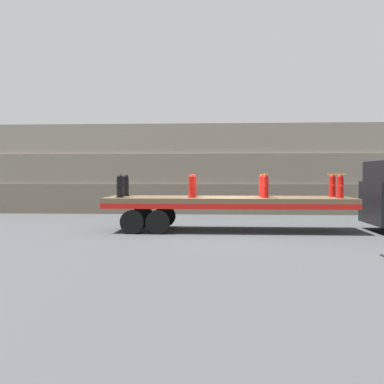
{
  "coord_description": "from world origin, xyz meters",
  "views": [
    {
      "loc": [
        -0.47,
        -16.9,
        2.2
      ],
      "look_at": [
        -1.42,
        0.0,
        1.53
      ],
      "focal_mm": 40.0,
      "sensor_mm": 36.0,
      "label": 1
    }
  ],
  "objects_px": {
    "fire_hydrant_red_near_2": "(265,186)",
    "fire_hydrant_red_near_3": "(340,187)",
    "fire_hydrant_red_far_1": "(193,186)",
    "fire_hydrant_red_far_3": "(332,186)",
    "fire_hydrant_black_far_0": "(126,186)",
    "fire_hydrant_red_far_2": "(262,186)",
    "fire_hydrant_black_near_0": "(120,186)",
    "fire_hydrant_red_near_1": "(192,186)",
    "flatbed_trailer": "(215,203)"
  },
  "relations": [
    {
      "from": "fire_hydrant_red_near_2",
      "to": "fire_hydrant_red_near_3",
      "type": "height_order",
      "value": "same"
    },
    {
      "from": "fire_hydrant_red_far_1",
      "to": "fire_hydrant_red_far_3",
      "type": "xyz_separation_m",
      "value": [
        5.59,
        0.0,
        0.0
      ]
    },
    {
      "from": "fire_hydrant_red_far_1",
      "to": "fire_hydrant_black_far_0",
      "type": "bearing_deg",
      "value": 180.0
    },
    {
      "from": "fire_hydrant_red_near_2",
      "to": "fire_hydrant_red_far_2",
      "type": "xyz_separation_m",
      "value": [
        0.0,
        1.08,
        0.0
      ]
    },
    {
      "from": "fire_hydrant_red_far_1",
      "to": "fire_hydrant_black_near_0",
      "type": "bearing_deg",
      "value": -158.85
    },
    {
      "from": "fire_hydrant_red_near_2",
      "to": "fire_hydrant_red_far_3",
      "type": "height_order",
      "value": "same"
    },
    {
      "from": "fire_hydrant_black_near_0",
      "to": "fire_hydrant_black_far_0",
      "type": "relative_size",
      "value": 1.0
    },
    {
      "from": "fire_hydrant_red_near_1",
      "to": "fire_hydrant_red_far_3",
      "type": "height_order",
      "value": "same"
    },
    {
      "from": "fire_hydrant_red_far_2",
      "to": "fire_hydrant_red_near_3",
      "type": "relative_size",
      "value": 1.0
    },
    {
      "from": "fire_hydrant_black_far_0",
      "to": "fire_hydrant_red_far_2",
      "type": "xyz_separation_m",
      "value": [
        5.59,
        0.0,
        0.0
      ]
    },
    {
      "from": "flatbed_trailer",
      "to": "fire_hydrant_red_near_3",
      "type": "bearing_deg",
      "value": -6.54
    },
    {
      "from": "fire_hydrant_black_near_0",
      "to": "fire_hydrant_black_far_0",
      "type": "bearing_deg",
      "value": 90.0
    },
    {
      "from": "fire_hydrant_red_near_1",
      "to": "fire_hydrant_black_near_0",
      "type": "bearing_deg",
      "value": 180.0
    },
    {
      "from": "fire_hydrant_red_far_1",
      "to": "fire_hydrant_red_far_2",
      "type": "relative_size",
      "value": 1.0
    },
    {
      "from": "fire_hydrant_black_far_0",
      "to": "fire_hydrant_black_near_0",
      "type": "bearing_deg",
      "value": -90.0
    },
    {
      "from": "fire_hydrant_black_far_0",
      "to": "fire_hydrant_red_near_3",
      "type": "bearing_deg",
      "value": -7.35
    },
    {
      "from": "flatbed_trailer",
      "to": "fire_hydrant_red_near_3",
      "type": "distance_m",
      "value": 4.8
    },
    {
      "from": "fire_hydrant_red_far_1",
      "to": "fire_hydrant_red_far_3",
      "type": "relative_size",
      "value": 1.0
    },
    {
      "from": "fire_hydrant_red_far_1",
      "to": "fire_hydrant_red_far_2",
      "type": "distance_m",
      "value": 2.8
    },
    {
      "from": "fire_hydrant_red_near_2",
      "to": "fire_hydrant_red_far_2",
      "type": "distance_m",
      "value": 1.08
    },
    {
      "from": "fire_hydrant_red_near_1",
      "to": "fire_hydrant_red_near_3",
      "type": "distance_m",
      "value": 5.59
    },
    {
      "from": "fire_hydrant_red_far_1",
      "to": "fire_hydrant_red_near_3",
      "type": "bearing_deg",
      "value": -10.95
    },
    {
      "from": "fire_hydrant_red_near_1",
      "to": "fire_hydrant_red_far_2",
      "type": "bearing_deg",
      "value": 21.15
    },
    {
      "from": "fire_hydrant_black_far_0",
      "to": "fire_hydrant_red_far_1",
      "type": "distance_m",
      "value": 2.8
    },
    {
      "from": "fire_hydrant_black_far_0",
      "to": "flatbed_trailer",
      "type": "bearing_deg",
      "value": -8.38
    },
    {
      "from": "flatbed_trailer",
      "to": "fire_hydrant_red_near_1",
      "type": "xyz_separation_m",
      "value": [
        -0.88,
        -0.54,
        0.68
      ]
    },
    {
      "from": "fire_hydrant_red_far_3",
      "to": "fire_hydrant_red_near_2",
      "type": "bearing_deg",
      "value": -158.85
    },
    {
      "from": "fire_hydrant_black_far_0",
      "to": "fire_hydrant_red_far_3",
      "type": "distance_m",
      "value": 8.39
    },
    {
      "from": "fire_hydrant_red_far_1",
      "to": "fire_hydrant_red_near_1",
      "type": "bearing_deg",
      "value": -90.0
    },
    {
      "from": "fire_hydrant_red_near_2",
      "to": "fire_hydrant_red_near_3",
      "type": "bearing_deg",
      "value": 0.0
    },
    {
      "from": "fire_hydrant_red_far_1",
      "to": "fire_hydrant_red_far_3",
      "type": "height_order",
      "value": "same"
    },
    {
      "from": "fire_hydrant_black_far_0",
      "to": "fire_hydrant_red_far_3",
      "type": "bearing_deg",
      "value": 0.0
    },
    {
      "from": "fire_hydrant_red_near_2",
      "to": "fire_hydrant_red_near_3",
      "type": "xyz_separation_m",
      "value": [
        2.8,
        0.0,
        0.0
      ]
    },
    {
      "from": "fire_hydrant_red_far_1",
      "to": "fire_hydrant_red_far_3",
      "type": "distance_m",
      "value": 5.59
    },
    {
      "from": "fire_hydrant_black_far_0",
      "to": "fire_hydrant_red_near_2",
      "type": "height_order",
      "value": "same"
    },
    {
      "from": "fire_hydrant_red_near_1",
      "to": "fire_hydrant_red_far_3",
      "type": "distance_m",
      "value": 5.7
    },
    {
      "from": "fire_hydrant_black_far_0",
      "to": "fire_hydrant_red_far_1",
      "type": "height_order",
      "value": "same"
    },
    {
      "from": "fire_hydrant_red_far_3",
      "to": "fire_hydrant_red_far_1",
      "type": "bearing_deg",
      "value": 180.0
    },
    {
      "from": "fire_hydrant_black_near_0",
      "to": "fire_hydrant_red_far_2",
      "type": "distance_m",
      "value": 5.7
    },
    {
      "from": "flatbed_trailer",
      "to": "fire_hydrant_red_far_1",
      "type": "bearing_deg",
      "value": 148.29
    },
    {
      "from": "fire_hydrant_black_near_0",
      "to": "fire_hydrant_red_near_1",
      "type": "bearing_deg",
      "value": 0.0
    },
    {
      "from": "flatbed_trailer",
      "to": "fire_hydrant_red_far_2",
      "type": "height_order",
      "value": "fire_hydrant_red_far_2"
    },
    {
      "from": "fire_hydrant_black_near_0",
      "to": "fire_hydrant_red_far_2",
      "type": "height_order",
      "value": "same"
    },
    {
      "from": "fire_hydrant_black_near_0",
      "to": "fire_hydrant_red_near_2",
      "type": "distance_m",
      "value": 5.59
    },
    {
      "from": "fire_hydrant_black_near_0",
      "to": "fire_hydrant_red_far_3",
      "type": "distance_m",
      "value": 8.46
    },
    {
      "from": "fire_hydrant_black_far_0",
      "to": "fire_hydrant_red_near_3",
      "type": "xyz_separation_m",
      "value": [
        8.39,
        -1.08,
        0.0
      ]
    },
    {
      "from": "fire_hydrant_black_near_0",
      "to": "fire_hydrant_red_far_1",
      "type": "relative_size",
      "value": 1.0
    },
    {
      "from": "fire_hydrant_black_near_0",
      "to": "fire_hydrant_black_far_0",
      "type": "xyz_separation_m",
      "value": [
        0.0,
        1.08,
        0.0
      ]
    },
    {
      "from": "fire_hydrant_red_near_2",
      "to": "fire_hydrant_red_near_3",
      "type": "distance_m",
      "value": 2.8
    },
    {
      "from": "fire_hydrant_black_near_0",
      "to": "fire_hydrant_red_near_3",
      "type": "height_order",
      "value": "same"
    }
  ]
}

